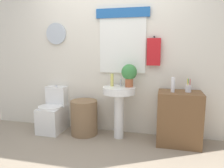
% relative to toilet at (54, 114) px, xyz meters
% --- Properties ---
extents(ground_plane, '(8.00, 8.00, 0.00)m').
position_rel_toilet_xyz_m(ground_plane, '(0.94, -0.88, -0.29)').
color(ground_plane, gray).
extents(back_wall, '(4.40, 0.18, 2.60)m').
position_rel_toilet_xyz_m(back_wall, '(0.95, 0.27, 1.02)').
color(back_wall, silver).
rests_on(back_wall, ground_plane).
extents(toilet, '(0.38, 0.51, 0.74)m').
position_rel_toilet_xyz_m(toilet, '(0.00, 0.00, 0.00)').
color(toilet, white).
rests_on(toilet, ground_plane).
extents(laundry_hamper, '(0.42, 0.42, 0.55)m').
position_rel_toilet_xyz_m(laundry_hamper, '(0.55, -0.03, -0.01)').
color(laundry_hamper, '#846647').
rests_on(laundry_hamper, ground_plane).
extents(pedestal_sink, '(0.48, 0.48, 0.79)m').
position_rel_toilet_xyz_m(pedestal_sink, '(1.12, -0.03, 0.29)').
color(pedestal_sink, white).
rests_on(pedestal_sink, ground_plane).
extents(faucet, '(0.03, 0.03, 0.10)m').
position_rel_toilet_xyz_m(faucet, '(1.12, 0.09, 0.55)').
color(faucet, silver).
rests_on(faucet, pedestal_sink).
extents(wooden_cabinet, '(0.60, 0.44, 0.75)m').
position_rel_toilet_xyz_m(wooden_cabinet, '(1.99, -0.03, 0.09)').
color(wooden_cabinet, brown).
rests_on(wooden_cabinet, ground_plane).
extents(soap_bottle, '(0.05, 0.05, 0.19)m').
position_rel_toilet_xyz_m(soap_bottle, '(1.00, 0.02, 0.60)').
color(soap_bottle, '#DBD166').
rests_on(soap_bottle, pedestal_sink).
extents(potted_plant, '(0.23, 0.23, 0.34)m').
position_rel_toilet_xyz_m(potted_plant, '(1.26, 0.03, 0.70)').
color(potted_plant, '#AD5B38').
rests_on(potted_plant, pedestal_sink).
extents(lotion_bottle, '(0.05, 0.05, 0.21)m').
position_rel_toilet_xyz_m(lotion_bottle, '(1.88, -0.07, 0.57)').
color(lotion_bottle, white).
rests_on(lotion_bottle, wooden_cabinet).
extents(toothbrush_cup, '(0.08, 0.08, 0.19)m').
position_rel_toilet_xyz_m(toothbrush_cup, '(2.09, -0.01, 0.52)').
color(toothbrush_cup, silver).
rests_on(toothbrush_cup, wooden_cabinet).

